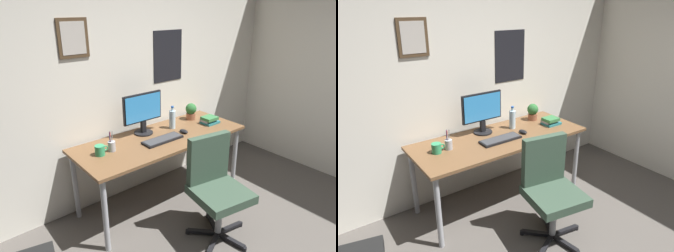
{
  "view_description": "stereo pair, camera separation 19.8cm",
  "coord_description": "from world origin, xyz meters",
  "views": [
    {
      "loc": [
        -1.65,
        -0.55,
        2.0
      ],
      "look_at": [
        0.15,
        1.61,
        0.9
      ],
      "focal_mm": 32.67,
      "sensor_mm": 36.0,
      "label": 1
    },
    {
      "loc": [
        -1.49,
        -0.67,
        2.0
      ],
      "look_at": [
        0.15,
        1.61,
        0.9
      ],
      "focal_mm": 32.67,
      "sensor_mm": 36.0,
      "label": 2
    }
  ],
  "objects": [
    {
      "name": "potted_plant",
      "position": [
        0.75,
        1.91,
        0.85
      ],
      "size": [
        0.13,
        0.13,
        0.19
      ],
      "color": "brown",
      "rests_on": "desk"
    },
    {
      "name": "monitor",
      "position": [
        0.06,
        1.91,
        0.99
      ],
      "size": [
        0.46,
        0.2,
        0.43
      ],
      "color": "black",
      "rests_on": "desk"
    },
    {
      "name": "water_bottle",
      "position": [
        0.39,
        1.83,
        0.85
      ],
      "size": [
        0.07,
        0.07,
        0.25
      ],
      "color": "silver",
      "rests_on": "desk"
    },
    {
      "name": "book_stack_left",
      "position": [
        0.82,
        1.67,
        0.79
      ],
      "size": [
        0.19,
        0.15,
        0.08
      ],
      "color": "#26727A",
      "rests_on": "desk"
    },
    {
      "name": "desk",
      "position": [
        0.15,
        1.71,
        0.68
      ],
      "size": [
        1.82,
        0.72,
        0.75
      ],
      "color": "brown",
      "rests_on": "ground_plane"
    },
    {
      "name": "office_chair",
      "position": [
        0.19,
        0.99,
        0.53
      ],
      "size": [
        0.57,
        0.57,
        0.95
      ],
      "color": "#334738",
      "rests_on": "ground_plane"
    },
    {
      "name": "pen_cup",
      "position": [
        -0.41,
        1.75,
        0.8
      ],
      "size": [
        0.07,
        0.07,
        0.2
      ],
      "color": "#9EA0A5",
      "rests_on": "desk"
    },
    {
      "name": "wall_back",
      "position": [
        -0.0,
        2.15,
        1.3
      ],
      "size": [
        4.4,
        0.1,
        2.6
      ],
      "color": "silver",
      "rests_on": "ground_plane"
    },
    {
      "name": "computer_mouse",
      "position": [
        0.4,
        1.65,
        0.77
      ],
      "size": [
        0.06,
        0.11,
        0.04
      ],
      "color": "black",
      "rests_on": "desk"
    },
    {
      "name": "coffee_mug_near",
      "position": [
        -0.53,
        1.75,
        0.8
      ],
      "size": [
        0.13,
        0.09,
        0.09
      ],
      "color": "#2D8C59",
      "rests_on": "desk"
    },
    {
      "name": "keyboard",
      "position": [
        0.1,
        1.63,
        0.76
      ],
      "size": [
        0.43,
        0.15,
        0.03
      ],
      "color": "black",
      "rests_on": "desk"
    }
  ]
}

